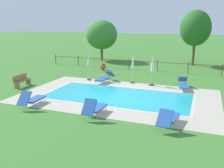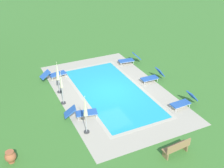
% 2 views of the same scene
% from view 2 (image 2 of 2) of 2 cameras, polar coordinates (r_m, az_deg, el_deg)
% --- Properties ---
extents(ground_plane, '(160.00, 160.00, 0.00)m').
position_cam_2_polar(ground_plane, '(19.80, -0.16, -1.53)').
color(ground_plane, '#3D752D').
extents(pool_deck_paving, '(12.15, 7.33, 0.01)m').
position_cam_2_polar(pool_deck_paving, '(19.80, -0.16, -1.52)').
color(pool_deck_paving, '#B2A893').
rests_on(pool_deck_paving, ground).
extents(swimming_pool_water, '(8.92, 4.09, 0.01)m').
position_cam_2_polar(swimming_pool_water, '(19.80, -0.16, -1.52)').
color(swimming_pool_water, '#23A8C1').
rests_on(swimming_pool_water, ground).
extents(pool_coping_rim, '(9.40, 4.57, 0.01)m').
position_cam_2_polar(pool_coping_rim, '(19.80, -0.16, -1.51)').
color(pool_coping_rim, '#C0B59F').
rests_on(pool_coping_rim, ground).
extents(sun_lounger_north_near_steps, '(0.84, 2.00, 0.91)m').
position_cam_2_polar(sun_lounger_north_near_steps, '(23.93, 3.55, 5.08)').
color(sun_lounger_north_near_steps, '#2856A8').
rests_on(sun_lounger_north_near_steps, ground).
extents(sun_lounger_north_mid, '(0.60, 1.85, 1.00)m').
position_cam_2_polar(sun_lounger_north_mid, '(21.18, 8.32, 1.52)').
color(sun_lounger_north_mid, '#2856A8').
rests_on(sun_lounger_north_mid, ground).
extents(sun_lounger_north_far, '(0.68, 1.91, 0.97)m').
position_cam_2_polar(sun_lounger_north_far, '(18.52, 14.54, -3.50)').
color(sun_lounger_north_far, '#2856A8').
rests_on(sun_lounger_north_far, ground).
extents(sun_lounger_south_near_corner, '(0.97, 2.07, 0.85)m').
position_cam_2_polar(sun_lounger_south_near_corner, '(17.03, -6.25, -5.84)').
color(sun_lounger_south_near_corner, '#2856A8').
rests_on(sun_lounger_south_near_corner, ground).
extents(sun_lounger_south_far, '(0.93, 2.10, 0.80)m').
position_cam_2_polar(sun_lounger_south_far, '(21.83, -11.80, 1.97)').
color(sun_lounger_south_far, '#2856A8').
rests_on(sun_lounger_south_far, ground).
extents(patio_umbrella_closed_row_west, '(0.32, 0.32, 2.41)m').
position_cam_2_polar(patio_umbrella_closed_row_west, '(15.14, -5.48, -5.19)').
color(patio_umbrella_closed_row_west, '#383838').
rests_on(patio_umbrella_closed_row_west, ground).
extents(patio_umbrella_closed_row_mid_west, '(0.32, 0.32, 2.37)m').
position_cam_2_polar(patio_umbrella_closed_row_mid_west, '(19.31, -11.11, 2.26)').
color(patio_umbrella_closed_row_mid_west, '#383838').
rests_on(patio_umbrella_closed_row_mid_west, ground).
extents(patio_umbrella_closed_row_centre, '(0.32, 0.32, 2.37)m').
position_cam_2_polar(patio_umbrella_closed_row_centre, '(17.99, -10.32, 0.01)').
color(patio_umbrella_closed_row_centre, '#383838').
rests_on(patio_umbrella_closed_row_centre, ground).
extents(wooden_bench_lawn_side, '(0.55, 1.53, 0.87)m').
position_cam_2_polar(wooden_bench_lawn_side, '(14.72, 13.13, -12.57)').
color(wooden_bench_lawn_side, '#937047').
rests_on(wooden_bench_lawn_side, ground).
extents(terracotta_urn_near_fence, '(0.56, 0.56, 0.67)m').
position_cam_2_polar(terracotta_urn_near_fence, '(14.89, -20.11, -13.80)').
color(terracotta_urn_near_fence, '#A85B38').
rests_on(terracotta_urn_near_fence, ground).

